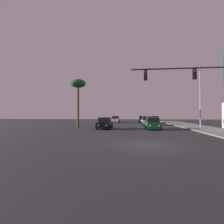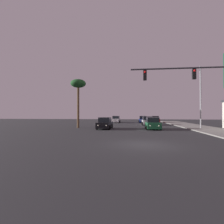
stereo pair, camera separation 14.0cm
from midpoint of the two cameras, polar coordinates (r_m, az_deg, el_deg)
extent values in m
plane|color=#28282B|center=(12.81, 10.94, -10.38)|extent=(120.00, 120.00, 0.00)
cube|color=gray|center=(24.97, 31.50, -5.40)|extent=(5.00, 60.00, 0.12)
cube|color=silver|center=(43.94, 1.42, -2.73)|extent=(1.94, 4.26, 0.80)
cube|color=black|center=(44.07, 1.44, -1.75)|extent=(1.67, 2.05, 0.70)
cylinder|color=black|center=(42.75, 0.06, -3.14)|extent=(0.24, 0.64, 0.64)
cylinder|color=black|center=(42.58, 2.47, -3.15)|extent=(0.24, 0.64, 0.64)
cylinder|color=black|center=(45.33, 0.44, -3.00)|extent=(0.24, 0.64, 0.64)
cylinder|color=black|center=(45.17, 2.71, -3.00)|extent=(0.24, 0.64, 0.64)
sphere|color=#F2EACC|center=(41.89, 0.39, -2.76)|extent=(0.18, 0.18, 0.18)
sphere|color=#F2EACC|center=(41.78, 1.92, -2.77)|extent=(0.18, 0.18, 0.18)
cube|color=navy|center=(44.44, 10.12, -2.70)|extent=(1.81, 4.21, 0.80)
cube|color=black|center=(44.57, 10.10, -1.73)|extent=(1.61, 2.00, 0.70)
cylinder|color=black|center=(43.10, 9.03, -3.11)|extent=(0.24, 0.64, 0.64)
cylinder|color=black|center=(43.21, 11.41, -3.10)|extent=(0.24, 0.64, 0.64)
cylinder|color=black|center=(45.70, 8.89, -2.97)|extent=(0.24, 0.64, 0.64)
cylinder|color=black|center=(45.81, 11.14, -2.96)|extent=(0.24, 0.64, 0.64)
sphere|color=#F2EACC|center=(42.29, 9.53, -2.74)|extent=(0.18, 0.18, 0.18)
sphere|color=#F2EACC|center=(42.36, 11.04, -2.73)|extent=(0.18, 0.18, 0.18)
cube|color=#B7B7BC|center=(35.46, 11.50, -3.21)|extent=(1.88, 4.23, 0.80)
cube|color=black|center=(35.58, 11.47, -2.00)|extent=(1.64, 2.03, 0.70)
cylinder|color=black|center=(34.11, 10.17, -3.75)|extent=(0.24, 0.64, 0.64)
cylinder|color=black|center=(34.26, 13.18, -3.73)|extent=(0.24, 0.64, 0.64)
cylinder|color=black|center=(36.70, 9.92, -3.54)|extent=(0.24, 0.64, 0.64)
cylinder|color=black|center=(36.85, 12.72, -3.52)|extent=(0.24, 0.64, 0.64)
sphere|color=#F2EACC|center=(33.30, 10.84, -3.29)|extent=(0.18, 0.18, 0.18)
sphere|color=#F2EACC|center=(33.40, 12.76, -3.28)|extent=(0.18, 0.18, 0.18)
cube|color=#195933|center=(25.48, 13.31, -4.21)|extent=(1.84, 4.22, 0.80)
cube|color=black|center=(25.59, 13.27, -2.52)|extent=(1.62, 2.02, 0.70)
cylinder|color=black|center=(24.11, 11.54, -5.04)|extent=(0.24, 0.64, 0.64)
cylinder|color=black|center=(24.33, 15.79, -4.99)|extent=(0.24, 0.64, 0.64)
cylinder|color=black|center=(26.70, 11.07, -4.61)|extent=(0.24, 0.64, 0.64)
cylinder|color=black|center=(26.90, 14.90, -4.57)|extent=(0.24, 0.64, 0.64)
sphere|color=#F2EACC|center=(23.31, 12.55, -4.42)|extent=(0.18, 0.18, 0.18)
sphere|color=#F2EACC|center=(23.45, 15.27, -4.39)|extent=(0.18, 0.18, 0.18)
cube|color=black|center=(25.53, -2.23, -4.22)|extent=(1.91, 4.25, 0.80)
cube|color=black|center=(25.64, -2.18, -2.53)|extent=(1.65, 2.04, 0.70)
cylinder|color=black|center=(24.43, -4.80, -4.99)|extent=(0.24, 0.64, 0.64)
cylinder|color=black|center=(24.14, -0.59, -5.05)|extent=(0.24, 0.64, 0.64)
cylinder|color=black|center=(26.98, -3.69, -4.58)|extent=(0.24, 0.64, 0.64)
cylinder|color=black|center=(26.71, 0.12, -4.62)|extent=(0.24, 0.64, 0.64)
sphere|color=#F2EACC|center=(23.54, -4.38, -4.40)|extent=(0.18, 0.18, 0.18)
sphere|color=#F2EACC|center=(23.35, -1.68, -4.43)|extent=(0.18, 0.18, 0.18)
cube|color=maroon|center=(44.64, 14.01, -2.68)|extent=(1.83, 4.21, 0.80)
cube|color=black|center=(44.77, 13.98, -1.71)|extent=(1.61, 2.01, 0.70)
cylinder|color=black|center=(43.25, 13.04, -3.09)|extent=(0.24, 0.64, 0.64)
cylinder|color=black|center=(43.49, 15.40, -3.07)|extent=(0.24, 0.64, 0.64)
cylinder|color=black|center=(45.84, 12.68, -2.95)|extent=(0.24, 0.64, 0.64)
cylinder|color=black|center=(46.06, 14.91, -2.94)|extent=(0.24, 0.64, 0.64)
sphere|color=#F2EACC|center=(42.47, 13.62, -2.72)|extent=(0.18, 0.18, 0.18)
sphere|color=#F2EACC|center=(42.62, 15.11, -2.71)|extent=(0.18, 0.18, 0.18)
cylinder|color=#38383D|center=(17.01, 21.26, 13.17)|extent=(8.50, 0.14, 0.14)
cube|color=black|center=(17.25, 25.45, 11.13)|extent=(0.30, 0.24, 0.90)
sphere|color=red|center=(17.18, 25.60, 12.10)|extent=(0.20, 0.20, 0.20)
cube|color=black|center=(16.41, 10.95, 11.68)|extent=(0.30, 0.24, 0.90)
sphere|color=red|center=(16.33, 10.98, 12.71)|extent=(0.20, 0.20, 0.20)
cylinder|color=#99999E|center=(28.57, 27.07, 4.34)|extent=(0.18, 0.18, 9.00)
cylinder|color=#99999E|center=(29.04, 25.70, 12.96)|extent=(1.40, 0.10, 0.10)
ellipsoid|color=silver|center=(28.81, 24.35, 12.96)|extent=(0.50, 0.24, 0.20)
cylinder|color=brown|center=(27.91, -10.85, 1.58)|extent=(0.36, 0.36, 6.50)
ellipsoid|color=#1E5123|center=(28.30, -10.83, 9.14)|extent=(2.40, 2.40, 1.32)
camera|label=1|loc=(0.07, -89.84, 0.00)|focal=28.00mm
camera|label=2|loc=(0.07, 90.16, 0.00)|focal=28.00mm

